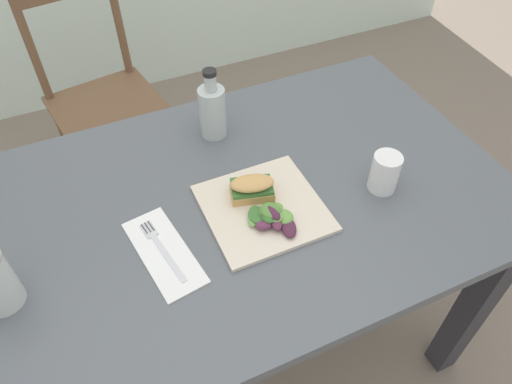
% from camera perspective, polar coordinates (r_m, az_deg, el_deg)
% --- Properties ---
extents(ground_plane, '(8.27, 8.27, 0.00)m').
position_cam_1_polar(ground_plane, '(1.76, 0.62, -16.04)').
color(ground_plane, '#7A6B5B').
extents(dining_table, '(1.29, 0.81, 0.74)m').
position_cam_1_polar(dining_table, '(1.22, -1.86, -4.73)').
color(dining_table, '#51565B').
rests_on(dining_table, ground).
extents(chair_wooden_far, '(0.46, 0.46, 0.87)m').
position_cam_1_polar(chair_wooden_far, '(2.00, -17.78, 10.39)').
color(chair_wooden_far, brown).
rests_on(chair_wooden_far, ground).
extents(plate_lunch, '(0.26, 0.26, 0.01)m').
position_cam_1_polar(plate_lunch, '(1.09, 0.87, -1.93)').
color(plate_lunch, beige).
rests_on(plate_lunch, dining_table).
extents(sandwich_half_front, '(0.11, 0.09, 0.06)m').
position_cam_1_polar(sandwich_half_front, '(1.09, -0.47, 0.53)').
color(sandwich_half_front, tan).
rests_on(sandwich_half_front, plate_lunch).
extents(salad_mixed_greens, '(0.11, 0.13, 0.04)m').
position_cam_1_polar(salad_mixed_greens, '(1.05, 2.00, -2.89)').
color(salad_mixed_greens, '#6B9E47').
rests_on(salad_mixed_greens, plate_lunch).
extents(napkin_folded, '(0.13, 0.25, 0.00)m').
position_cam_1_polar(napkin_folded, '(1.04, -10.96, -7.07)').
color(napkin_folded, white).
rests_on(napkin_folded, dining_table).
extents(fork_on_napkin, '(0.05, 0.19, 0.00)m').
position_cam_1_polar(fork_on_napkin, '(1.05, -11.42, -6.31)').
color(fork_on_napkin, silver).
rests_on(fork_on_napkin, napkin_folded).
extents(bottle_cold_brew, '(0.07, 0.07, 0.19)m').
position_cam_1_polar(bottle_cold_brew, '(1.26, -5.20, 9.37)').
color(bottle_cold_brew, black).
rests_on(bottle_cold_brew, dining_table).
extents(cup_extra_side, '(0.07, 0.07, 0.10)m').
position_cam_1_polar(cup_extra_side, '(1.15, 15.16, 2.25)').
color(cup_extra_side, white).
rests_on(cup_extra_side, dining_table).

